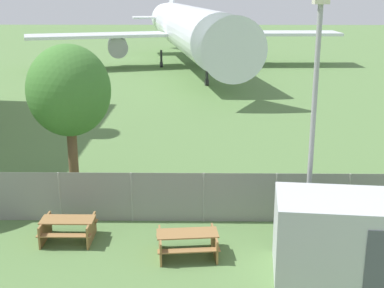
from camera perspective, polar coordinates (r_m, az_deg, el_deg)
name	(u,v)px	position (r m, az deg, el deg)	size (l,w,h in m)	color
perimeter_fence	(132,197)	(19.07, -6.46, -5.65)	(56.07, 0.07, 1.82)	gray
airplane	(188,29)	(56.37, -0.40, 12.16)	(33.19, 42.06, 13.21)	white
portable_cabin	(350,237)	(16.08, 16.50, -9.52)	(4.44, 2.73, 2.34)	silver
picnic_bench_near_cabin	(68,227)	(18.16, -13.09, -8.62)	(1.73, 1.40, 0.76)	olive
picnic_bench_open_grass	(187,241)	(16.78, -0.49, -10.30)	(2.02, 1.59, 0.76)	olive
tree_far_right	(69,91)	(21.03, -13.00, 5.50)	(3.21, 3.21, 6.02)	brown
light_mast	(315,96)	(16.79, 12.96, 4.98)	(0.44, 0.44, 7.91)	#99999E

